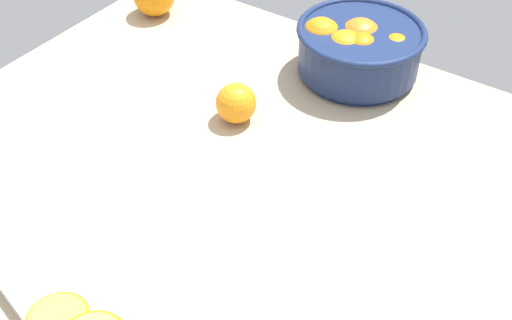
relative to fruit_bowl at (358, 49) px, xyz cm
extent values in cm
cube|color=tan|center=(1.96, -31.58, -7.02)|extent=(115.53, 83.50, 3.00)
cylinder|color=navy|center=(0.09, 0.21, -4.92)|extent=(20.11, 20.11, 1.20)
cylinder|color=navy|center=(0.09, 0.21, -0.35)|extent=(21.86, 21.86, 7.93)
torus|color=navy|center=(0.09, 0.21, 3.61)|extent=(23.06, 23.06, 1.20)
sphere|color=orange|center=(6.20, 1.67, 0.29)|extent=(7.27, 7.27, 7.27)
sphere|color=orange|center=(2.17, 2.95, -0.24)|extent=(7.05, 7.05, 7.05)
sphere|color=orange|center=(-0.64, 1.51, 0.51)|extent=(8.49, 8.49, 8.49)
sphere|color=orange|center=(-6.47, -2.56, 1.10)|extent=(7.78, 7.78, 7.78)
sphere|color=orange|center=(-1.21, -3.33, 0.54)|extent=(7.94, 7.94, 7.94)
sphere|color=orange|center=(1.31, -2.16, 0.81)|extent=(7.10, 7.10, 7.10)
cube|color=beige|center=(1.41, -62.74, -4.40)|extent=(33.99, 27.41, 2.24)
cylinder|color=#F9C547|center=(-2.09, -69.86, 0.32)|extent=(6.54, 6.54, 0.30)
sphere|color=orange|center=(-10.47, -23.29, -2.11)|extent=(6.82, 6.82, 6.82)
camera|label=1|loc=(39.65, -91.05, 62.04)|focal=44.53mm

